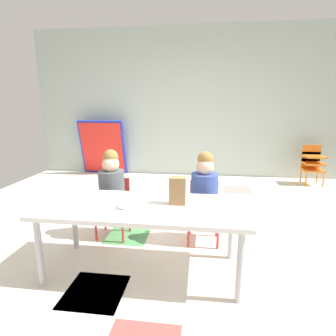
{
  "coord_description": "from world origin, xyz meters",
  "views": [
    {
      "loc": [
        0.31,
        -2.55,
        1.34
      ],
      "look_at": [
        0.02,
        -0.34,
        0.83
      ],
      "focal_mm": 28.73,
      "sensor_mm": 36.0,
      "label": 1
    }
  ],
  "objects_px": {
    "craft_table": "(143,211)",
    "seated_child_near_camera": "(112,185)",
    "seated_child_middle_seat": "(204,189)",
    "paper_plate_center_table": "(80,198)",
    "paper_plate_near_edge": "(124,208)",
    "paper_bag_brown": "(178,191)",
    "folded_activity_table": "(103,148)",
    "kid_chair_orange_stack": "(313,162)",
    "donut_powdered_on_plate": "(124,205)"
  },
  "relations": [
    {
      "from": "craft_table",
      "to": "seated_child_near_camera",
      "type": "distance_m",
      "value": 0.72
    },
    {
      "from": "kid_chair_orange_stack",
      "to": "paper_plate_near_edge",
      "type": "height_order",
      "value": "kid_chair_orange_stack"
    },
    {
      "from": "seated_child_near_camera",
      "to": "donut_powdered_on_plate",
      "type": "height_order",
      "value": "seated_child_near_camera"
    },
    {
      "from": "seated_child_near_camera",
      "to": "paper_bag_brown",
      "type": "distance_m",
      "value": 0.89
    },
    {
      "from": "paper_plate_center_table",
      "to": "seated_child_near_camera",
      "type": "bearing_deg",
      "value": 75.73
    },
    {
      "from": "paper_bag_brown",
      "to": "paper_plate_center_table",
      "type": "relative_size",
      "value": 1.22
    },
    {
      "from": "paper_bag_brown",
      "to": "kid_chair_orange_stack",
      "type": "bearing_deg",
      "value": 53.46
    },
    {
      "from": "seated_child_middle_seat",
      "to": "donut_powdered_on_plate",
      "type": "bearing_deg",
      "value": -133.07
    },
    {
      "from": "kid_chair_orange_stack",
      "to": "paper_plate_near_edge",
      "type": "relative_size",
      "value": 3.78
    },
    {
      "from": "folded_activity_table",
      "to": "paper_plate_near_edge",
      "type": "bearing_deg",
      "value": -66.74
    },
    {
      "from": "craft_table",
      "to": "paper_plate_center_table",
      "type": "xyz_separation_m",
      "value": [
        -0.57,
        0.09,
        0.06
      ]
    },
    {
      "from": "paper_bag_brown",
      "to": "paper_plate_center_table",
      "type": "height_order",
      "value": "paper_bag_brown"
    },
    {
      "from": "paper_bag_brown",
      "to": "donut_powdered_on_plate",
      "type": "relative_size",
      "value": 1.94
    },
    {
      "from": "craft_table",
      "to": "paper_bag_brown",
      "type": "xyz_separation_m",
      "value": [
        0.27,
        0.07,
        0.16
      ]
    },
    {
      "from": "seated_child_near_camera",
      "to": "donut_powdered_on_plate",
      "type": "bearing_deg",
      "value": -63.88
    },
    {
      "from": "folded_activity_table",
      "to": "paper_bag_brown",
      "type": "height_order",
      "value": "folded_activity_table"
    },
    {
      "from": "kid_chair_orange_stack",
      "to": "paper_plate_near_edge",
      "type": "xyz_separation_m",
      "value": [
        -2.51,
        -3.0,
        0.19
      ]
    },
    {
      "from": "folded_activity_table",
      "to": "donut_powdered_on_plate",
      "type": "relative_size",
      "value": 9.56
    },
    {
      "from": "folded_activity_table",
      "to": "paper_plate_near_edge",
      "type": "relative_size",
      "value": 6.04
    },
    {
      "from": "craft_table",
      "to": "seated_child_near_camera",
      "type": "height_order",
      "value": "seated_child_near_camera"
    },
    {
      "from": "folded_activity_table",
      "to": "kid_chair_orange_stack",
      "type": "bearing_deg",
      "value": -3.52
    },
    {
      "from": "seated_child_near_camera",
      "to": "donut_powdered_on_plate",
      "type": "xyz_separation_m",
      "value": [
        0.32,
        -0.66,
        0.05
      ]
    },
    {
      "from": "paper_bag_brown",
      "to": "paper_plate_near_edge",
      "type": "height_order",
      "value": "paper_bag_brown"
    },
    {
      "from": "craft_table",
      "to": "seated_child_middle_seat",
      "type": "xyz_separation_m",
      "value": [
        0.49,
        0.57,
        0.03
      ]
    },
    {
      "from": "paper_bag_brown",
      "to": "donut_powdered_on_plate",
      "type": "height_order",
      "value": "paper_bag_brown"
    },
    {
      "from": "craft_table",
      "to": "seated_child_middle_seat",
      "type": "height_order",
      "value": "seated_child_middle_seat"
    },
    {
      "from": "donut_powdered_on_plate",
      "to": "craft_table",
      "type": "bearing_deg",
      "value": 34.09
    },
    {
      "from": "folded_activity_table",
      "to": "seated_child_middle_seat",
      "type": "bearing_deg",
      "value": -52.21
    },
    {
      "from": "folded_activity_table",
      "to": "paper_plate_center_table",
      "type": "distance_m",
      "value": 3.21
    },
    {
      "from": "craft_table",
      "to": "donut_powdered_on_plate",
      "type": "bearing_deg",
      "value": -145.91
    },
    {
      "from": "craft_table",
      "to": "folded_activity_table",
      "type": "distance_m",
      "value": 3.5
    },
    {
      "from": "craft_table",
      "to": "kid_chair_orange_stack",
      "type": "bearing_deg",
      "value": 50.77
    },
    {
      "from": "seated_child_middle_seat",
      "to": "folded_activity_table",
      "type": "relative_size",
      "value": 0.84
    },
    {
      "from": "craft_table",
      "to": "paper_plate_near_edge",
      "type": "xyz_separation_m",
      "value": [
        -0.13,
        -0.08,
        0.06
      ]
    },
    {
      "from": "paper_plate_center_table",
      "to": "paper_plate_near_edge",
      "type": "bearing_deg",
      "value": -22.12
    },
    {
      "from": "craft_table",
      "to": "donut_powdered_on_plate",
      "type": "xyz_separation_m",
      "value": [
        -0.13,
        -0.08,
        0.08
      ]
    },
    {
      "from": "seated_child_middle_seat",
      "to": "paper_plate_near_edge",
      "type": "bearing_deg",
      "value": -133.07
    },
    {
      "from": "paper_bag_brown",
      "to": "paper_plate_center_table",
      "type": "distance_m",
      "value": 0.84
    },
    {
      "from": "kid_chair_orange_stack",
      "to": "folded_activity_table",
      "type": "bearing_deg",
      "value": 176.48
    },
    {
      "from": "paper_bag_brown",
      "to": "donut_powdered_on_plate",
      "type": "xyz_separation_m",
      "value": [
        -0.4,
        -0.15,
        -0.09
      ]
    },
    {
      "from": "seated_child_near_camera",
      "to": "paper_plate_near_edge",
      "type": "distance_m",
      "value": 0.73
    },
    {
      "from": "paper_plate_center_table",
      "to": "donut_powdered_on_plate",
      "type": "relative_size",
      "value": 1.58
    },
    {
      "from": "kid_chair_orange_stack",
      "to": "donut_powdered_on_plate",
      "type": "xyz_separation_m",
      "value": [
        -2.51,
        -3.0,
        0.2
      ]
    },
    {
      "from": "donut_powdered_on_plate",
      "to": "paper_plate_near_edge",
      "type": "bearing_deg",
      "value": 0.0
    },
    {
      "from": "craft_table",
      "to": "seated_child_near_camera",
      "type": "bearing_deg",
      "value": 128.06
    },
    {
      "from": "seated_child_near_camera",
      "to": "folded_activity_table",
      "type": "xyz_separation_m",
      "value": [
        -1.07,
        2.59,
        -0.02
      ]
    },
    {
      "from": "donut_powdered_on_plate",
      "to": "seated_child_middle_seat",
      "type": "bearing_deg",
      "value": 46.93
    },
    {
      "from": "paper_bag_brown",
      "to": "donut_powdered_on_plate",
      "type": "distance_m",
      "value": 0.43
    },
    {
      "from": "seated_child_middle_seat",
      "to": "kid_chair_orange_stack",
      "type": "height_order",
      "value": "seated_child_middle_seat"
    },
    {
      "from": "kid_chair_orange_stack",
      "to": "paper_bag_brown",
      "type": "distance_m",
      "value": 3.56
    }
  ]
}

